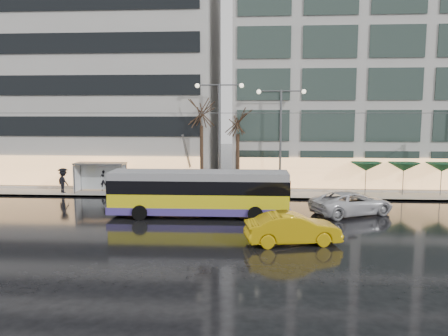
{
  "coord_description": "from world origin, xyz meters",
  "views": [
    {
      "loc": [
        4.76,
        -25.0,
        6.85
      ],
      "look_at": [
        2.77,
        5.0,
        3.0
      ],
      "focal_mm": 35.0,
      "sensor_mm": 36.0,
      "label": 1
    }
  ],
  "objects": [
    {
      "name": "ground",
      "position": [
        0.0,
        0.0,
        0.0
      ],
      "size": [
        140.0,
        140.0,
        0.0
      ],
      "primitive_type": "plane",
      "color": "black",
      "rests_on": "ground"
    },
    {
      "name": "sidewalk",
      "position": [
        2.0,
        14.0,
        0.07
      ],
      "size": [
        80.0,
        10.0,
        0.15
      ],
      "primitive_type": "cube",
      "color": "gray",
      "rests_on": "ground"
    },
    {
      "name": "kerb",
      "position": [
        2.0,
        9.05,
        0.07
      ],
      "size": [
        80.0,
        0.1,
        0.15
      ],
      "primitive_type": "cube",
      "color": "slate",
      "rests_on": "ground"
    },
    {
      "name": "building_left",
      "position": [
        -16.0,
        19.0,
        11.15
      ],
      "size": [
        34.0,
        14.0,
        22.0
      ],
      "primitive_type": "cube",
      "color": "#ABA8A3",
      "rests_on": "sidewalk"
    },
    {
      "name": "building_right",
      "position": [
        19.0,
        19.0,
        12.65
      ],
      "size": [
        32.0,
        14.0,
        25.0
      ],
      "primitive_type": "cube",
      "color": "#ABA8A3",
      "rests_on": "sidewalk"
    },
    {
      "name": "trolleybus",
      "position": [
        1.25,
        3.11,
        1.47
      ],
      "size": [
        11.78,
        4.63,
        5.45
      ],
      "color": "yellow",
      "rests_on": "ground"
    },
    {
      "name": "catenary",
      "position": [
        1.0,
        7.94,
        4.25
      ],
      "size": [
        42.24,
        5.12,
        7.0
      ],
      "color": "#595B60",
      "rests_on": "ground"
    },
    {
      "name": "bus_shelter",
      "position": [
        -8.38,
        10.69,
        1.96
      ],
      "size": [
        4.2,
        1.6,
        2.51
      ],
      "color": "#595B60",
      "rests_on": "sidewalk"
    },
    {
      "name": "street_lamp_near",
      "position": [
        2.0,
        10.8,
        5.99
      ],
      "size": [
        3.96,
        0.36,
        9.03
      ],
      "color": "#595B60",
      "rests_on": "sidewalk"
    },
    {
      "name": "street_lamp_far",
      "position": [
        7.0,
        10.8,
        5.71
      ],
      "size": [
        3.96,
        0.36,
        8.53
      ],
      "color": "#595B60",
      "rests_on": "sidewalk"
    },
    {
      "name": "tree_a",
      "position": [
        0.5,
        11.0,
        7.09
      ],
      "size": [
        3.2,
        3.2,
        8.4
      ],
      "color": "black",
      "rests_on": "sidewalk"
    },
    {
      "name": "tree_b",
      "position": [
        3.5,
        11.2,
        6.4
      ],
      "size": [
        3.2,
        3.2,
        7.7
      ],
      "color": "black",
      "rests_on": "sidewalk"
    },
    {
      "name": "parasol_a",
      "position": [
        14.0,
        11.0,
        2.45
      ],
      "size": [
        2.5,
        2.5,
        2.65
      ],
      "color": "#595B60",
      "rests_on": "sidewalk"
    },
    {
      "name": "parasol_b",
      "position": [
        17.0,
        11.0,
        2.45
      ],
      "size": [
        2.5,
        2.5,
        2.65
      ],
      "color": "#595B60",
      "rests_on": "sidewalk"
    },
    {
      "name": "parasol_c",
      "position": [
        20.0,
        11.0,
        2.45
      ],
      "size": [
        2.5,
        2.5,
        2.65
      ],
      "color": "#595B60",
      "rests_on": "sidewalk"
    },
    {
      "name": "taxi_b",
      "position": [
        6.87,
        -2.58,
        0.82
      ],
      "size": [
        5.18,
        2.6,
        1.63
      ],
      "primitive_type": "imported",
      "rotation": [
        0.0,
        0.0,
        1.75
      ],
      "color": "#D1A20B",
      "rests_on": "ground"
    },
    {
      "name": "sedan_silver",
      "position": [
        11.45,
        4.34,
        0.79
      ],
      "size": [
        6.27,
        4.76,
        1.58
      ],
      "primitive_type": "imported",
      "rotation": [
        0.0,
        0.0,
        2.0
      ],
      "color": "silver",
      "rests_on": "ground"
    },
    {
      "name": "pedestrian_a",
      "position": [
        -8.03,
        11.28,
        1.58
      ],
      "size": [
        1.19,
        1.2,
        2.19
      ],
      "color": "black",
      "rests_on": "sidewalk"
    },
    {
      "name": "pedestrian_b",
      "position": [
        -6.79,
        10.85,
        1.1
      ],
      "size": [
        1.04,
        0.88,
        1.9
      ],
      "color": "black",
      "rests_on": "sidewalk"
    },
    {
      "name": "pedestrian_c",
      "position": [
        -11.08,
        10.11,
        1.28
      ],
      "size": [
        1.42,
        1.28,
        2.11
      ],
      "color": "black",
      "rests_on": "sidewalk"
    }
  ]
}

